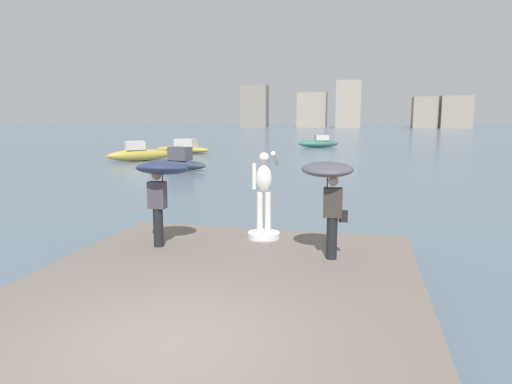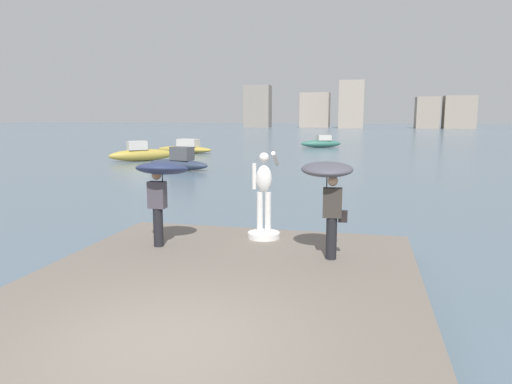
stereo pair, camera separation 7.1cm
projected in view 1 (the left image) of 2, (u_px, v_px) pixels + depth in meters
ground_plane at (336, 152)px, 44.68m from camera, size 400.00×400.00×0.00m
pier at (208, 305)px, 7.75m from camera, size 7.12×9.34×0.40m
statue_white_figure at (264, 205)px, 11.19m from camera, size 0.78×0.95×2.10m
onlooker_left at (161, 178)px, 10.32m from camera, size 1.15×1.18×1.97m
onlooker_right at (329, 182)px, 9.43m from camera, size 1.13×1.14×2.03m
boat_near at (140, 154)px, 35.14m from camera, size 4.39×4.17×1.51m
boat_mid at (177, 162)px, 29.34m from camera, size 4.63×2.26×1.45m
boat_far at (319, 143)px, 50.78m from camera, size 4.60×2.83×1.34m
boat_leftward at (183, 148)px, 42.88m from camera, size 5.73×2.32×1.30m
distant_skyline at (345, 109)px, 141.62m from camera, size 68.02×14.05×13.84m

